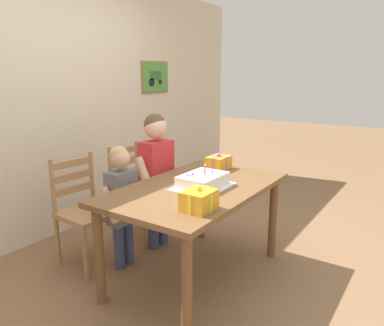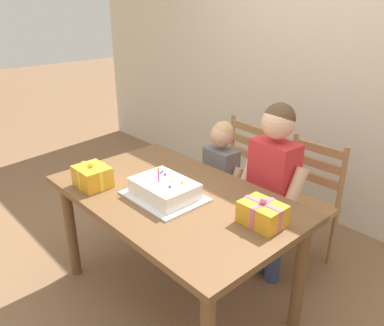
{
  "view_description": "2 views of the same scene",
  "coord_description": "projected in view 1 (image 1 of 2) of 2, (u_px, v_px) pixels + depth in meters",
  "views": [
    {
      "loc": [
        -2.24,
        -1.47,
        1.58
      ],
      "look_at": [
        0.04,
        0.06,
        0.92
      ],
      "focal_mm": 34.73,
      "sensor_mm": 36.0,
      "label": 1
    },
    {
      "loc": [
        1.53,
        -1.26,
        1.8
      ],
      "look_at": [
        -0.04,
        0.19,
        0.88
      ],
      "focal_mm": 35.99,
      "sensor_mm": 36.0,
      "label": 2
    }
  ],
  "objects": [
    {
      "name": "birthday_cake",
      "position": [
        203.0,
        181.0,
        2.75
      ],
      "size": [
        0.44,
        0.34,
        0.19
      ],
      "color": "silver",
      "rests_on": "dining_table"
    },
    {
      "name": "gift_box_beside_cake",
      "position": [
        199.0,
        200.0,
        2.29
      ],
      "size": [
        0.21,
        0.18,
        0.16
      ],
      "color": "gold",
      "rests_on": "dining_table"
    },
    {
      "name": "chair_right",
      "position": [
        137.0,
        191.0,
        3.61
      ],
      "size": [
        0.43,
        0.43,
        0.92
      ],
      "color": "#A87A4C",
      "rests_on": "ground"
    },
    {
      "name": "gift_box_red_large",
      "position": [
        218.0,
        163.0,
        3.29
      ],
      "size": [
        0.22,
        0.17,
        0.15
      ],
      "color": "gold",
      "rests_on": "dining_table"
    },
    {
      "name": "back_wall",
      "position": [
        53.0,
        103.0,
        3.57
      ],
      "size": [
        6.4,
        0.11,
        2.6
      ],
      "color": "beige",
      "rests_on": "ground"
    },
    {
      "name": "ground_plane",
      "position": [
        196.0,
        276.0,
        2.97
      ],
      "size": [
        20.0,
        20.0,
        0.0
      ],
      "primitive_type": "plane",
      "color": "#846042"
    },
    {
      "name": "dining_table",
      "position": [
        196.0,
        199.0,
        2.82
      ],
      "size": [
        1.48,
        0.89,
        0.75
      ],
      "color": "brown",
      "rests_on": "ground"
    },
    {
      "name": "child_older",
      "position": [
        157.0,
        168.0,
        3.33
      ],
      "size": [
        0.46,
        0.27,
        1.24
      ],
      "color": "#38426B",
      "rests_on": "ground"
    },
    {
      "name": "child_younger",
      "position": [
        122.0,
        195.0,
        3.0
      ],
      "size": [
        0.37,
        0.22,
        1.03
      ],
      "color": "#38426B",
      "rests_on": "ground"
    },
    {
      "name": "chair_left",
      "position": [
        85.0,
        210.0,
        3.1
      ],
      "size": [
        0.45,
        0.45,
        0.92
      ],
      "color": "#A87A4C",
      "rests_on": "ground"
    }
  ]
}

